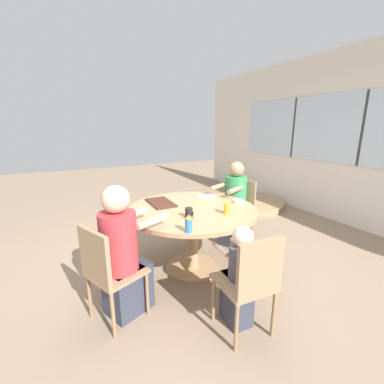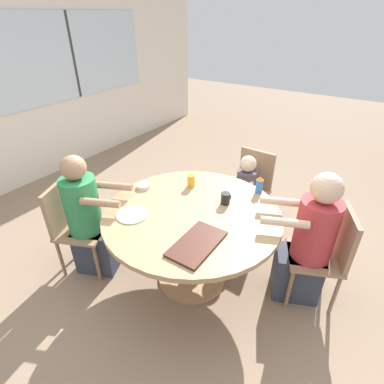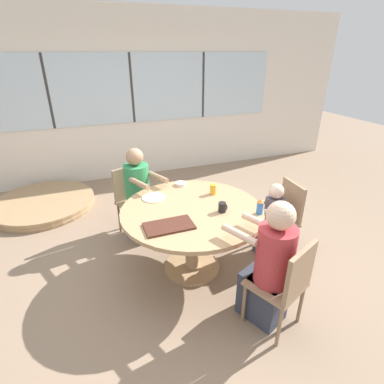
{
  "view_description": "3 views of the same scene",
  "coord_description": "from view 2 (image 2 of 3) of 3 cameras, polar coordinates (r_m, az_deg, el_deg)",
  "views": [
    {
      "loc": [
        2.36,
        -1.21,
        1.61
      ],
      "look_at": [
        0.0,
        0.0,
        0.91
      ],
      "focal_mm": 24.0,
      "sensor_mm": 36.0,
      "label": 1
    },
    {
      "loc": [
        -1.62,
        -1.07,
        2.08
      ],
      "look_at": [
        0.0,
        0.0,
        0.91
      ],
      "focal_mm": 28.0,
      "sensor_mm": 36.0,
      "label": 2
    },
    {
      "loc": [
        -0.91,
        -2.43,
        2.15
      ],
      "look_at": [
        0.0,
        0.0,
        0.91
      ],
      "focal_mm": 28.0,
      "sensor_mm": 36.0,
      "label": 3
    }
  ],
  "objects": [
    {
      "name": "food_tray_dark",
      "position": [
        2.05,
        0.94,
        -9.81
      ],
      "size": [
        0.43,
        0.24,
        0.02
      ],
      "color": "#472319",
      "rests_on": "dining_table"
    },
    {
      "name": "chair_for_woman_green_shirt",
      "position": [
        2.85,
        -21.91,
        -5.12
      ],
      "size": [
        0.53,
        0.53,
        0.85
      ],
      "rotation": [
        0.0,
        0.0,
        -2.73
      ],
      "color": "#937556",
      "rests_on": "ground_plane"
    },
    {
      "name": "dining_table",
      "position": [
        2.45,
        -0.0,
        -6.46
      ],
      "size": [
        1.41,
        1.41,
        0.73
      ],
      "color": "tan",
      "rests_on": "ground_plane"
    },
    {
      "name": "chair_for_toddler",
      "position": [
        3.28,
        11.24,
        1.67
      ],
      "size": [
        0.42,
        0.42,
        0.85
      ],
      "rotation": [
        0.0,
        0.0,
        1.52
      ],
      "color": "#937556",
      "rests_on": "ground_plane"
    },
    {
      "name": "person_man_blue_shirt",
      "position": [
        2.53,
        21.1,
        -9.4
      ],
      "size": [
        0.49,
        0.62,
        1.16
      ],
      "rotation": [
        0.0,
        0.0,
        0.41
      ],
      "color": "#333847",
      "rests_on": "ground_plane"
    },
    {
      "name": "coffee_mug",
      "position": [
        2.45,
        6.42,
        -1.18
      ],
      "size": [
        0.08,
        0.07,
        0.1
      ],
      "color": "black",
      "rests_on": "dining_table"
    },
    {
      "name": "ground_plane",
      "position": [
        2.85,
        -0.0,
        -15.98
      ],
      "size": [
        16.0,
        16.0,
        0.0
      ],
      "primitive_type": "plane",
      "color": "#8C725B"
    },
    {
      "name": "person_woman_green_shirt",
      "position": [
        2.77,
        -19.04,
        -5.35
      ],
      "size": [
        0.48,
        0.6,
        1.14
      ],
      "rotation": [
        0.0,
        0.0,
        -2.73
      ],
      "color": "#333847",
      "rests_on": "ground_plane"
    },
    {
      "name": "person_toddler",
      "position": [
        3.21,
        9.8,
        -1.0
      ],
      "size": [
        0.39,
        0.23,
        0.87
      ],
      "rotation": [
        0.0,
        0.0,
        1.52
      ],
      "color": "#333847",
      "rests_on": "ground_plane"
    },
    {
      "name": "juice_glass",
      "position": [
        2.67,
        -0.19,
        2.13
      ],
      "size": [
        0.07,
        0.07,
        0.11
      ],
      "color": "gold",
      "rests_on": "dining_table"
    },
    {
      "name": "bowl_white_shallow",
      "position": [
        2.71,
        -9.22,
        1.15
      ],
      "size": [
        0.12,
        0.12,
        0.04
      ],
      "color": "silver",
      "rests_on": "dining_table"
    },
    {
      "name": "sippy_cup",
      "position": [
        2.63,
        12.74,
        1.41
      ],
      "size": [
        0.06,
        0.06,
        0.16
      ],
      "color": "blue",
      "rests_on": "dining_table"
    },
    {
      "name": "chair_for_man_blue_shirt",
      "position": [
        2.58,
        24.6,
        -9.98
      ],
      "size": [
        0.53,
        0.53,
        0.85
      ],
      "rotation": [
        0.0,
        0.0,
        0.41
      ],
      "color": "#937556",
      "rests_on": "ground_plane"
    },
    {
      "name": "plate_tortillas",
      "position": [
        2.37,
        -11.32,
        -4.25
      ],
      "size": [
        0.25,
        0.25,
        0.01
      ],
      "color": "beige",
      "rests_on": "dining_table"
    }
  ]
}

